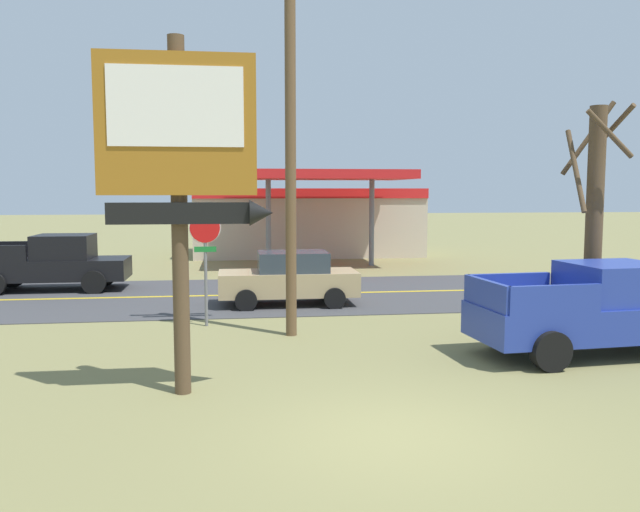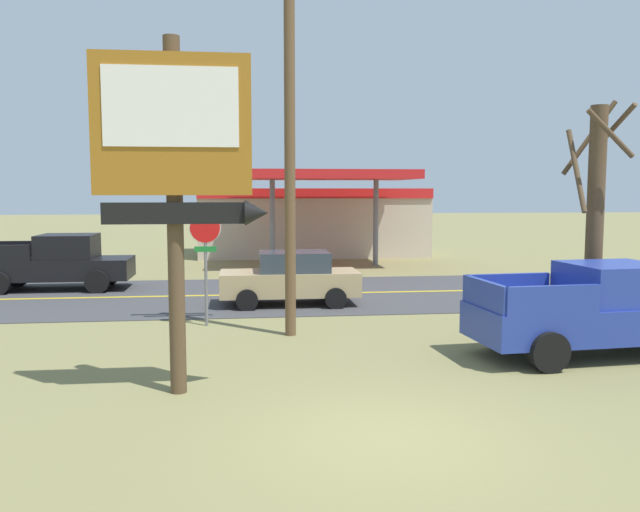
{
  "view_description": "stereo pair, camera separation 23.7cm",
  "coord_description": "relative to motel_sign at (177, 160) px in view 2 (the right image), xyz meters",
  "views": [
    {
      "loc": [
        -2.25,
        -8.81,
        3.5
      ],
      "look_at": [
        0.0,
        8.0,
        1.8
      ],
      "focal_mm": 36.84,
      "sensor_mm": 36.0,
      "label": 1
    },
    {
      "loc": [
        -2.02,
        -8.84,
        3.5
      ],
      "look_at": [
        0.0,
        8.0,
        1.8
      ],
      "focal_mm": 36.84,
      "sensor_mm": 36.0,
      "label": 2
    }
  ],
  "objects": [
    {
      "name": "ground_plane",
      "position": [
        3.07,
        -2.36,
        -4.01
      ],
      "size": [
        180.0,
        180.0,
        0.0
      ],
      "primitive_type": "plane",
      "color": "olive"
    },
    {
      "name": "road_asphalt",
      "position": [
        3.07,
        10.64,
        -4.0
      ],
      "size": [
        140.0,
        8.0,
        0.02
      ],
      "primitive_type": "cube",
      "color": "#3D3D3F",
      "rests_on": "ground"
    },
    {
      "name": "road_centre_line",
      "position": [
        3.07,
        10.64,
        -3.99
      ],
      "size": [
        126.0,
        0.2,
        0.01
      ],
      "primitive_type": "cube",
      "color": "gold",
      "rests_on": "road_asphalt"
    },
    {
      "name": "motel_sign",
      "position": [
        0.0,
        0.0,
        0.0
      ],
      "size": [
        2.88,
        0.54,
        6.04
      ],
      "color": "brown",
      "rests_on": "ground"
    },
    {
      "name": "stop_sign",
      "position": [
        0.13,
        5.78,
        -1.98
      ],
      "size": [
        0.8,
        0.08,
        2.95
      ],
      "color": "slate",
      "rests_on": "ground"
    },
    {
      "name": "utility_pole",
      "position": [
        2.21,
        4.43,
        1.23
      ],
      "size": [
        2.06,
        0.26,
        9.83
      ],
      "color": "brown",
      "rests_on": "ground"
    },
    {
      "name": "bare_tree",
      "position": [
        9.34,
        3.4,
        -1.08
      ],
      "size": [
        1.34,
        1.36,
        5.66
      ],
      "color": "brown",
      "rests_on": "ground"
    },
    {
      "name": "gas_station",
      "position": [
        4.86,
        24.4,
        -2.07
      ],
      "size": [
        12.0,
        11.5,
        4.4
      ],
      "color": "beige",
      "rests_on": "ground"
    },
    {
      "name": "pickup_blue_parked_on_lawn",
      "position": [
        8.5,
        1.69,
        -3.05
      ],
      "size": [
        5.34,
        2.56,
        1.96
      ],
      "color": "#233893",
      "rests_on": "ground"
    },
    {
      "name": "pickup_black_on_road",
      "position": [
        -5.4,
        12.64,
        -3.05
      ],
      "size": [
        5.2,
        2.24,
        1.96
      ],
      "color": "black",
      "rests_on": "ground"
    },
    {
      "name": "car_tan_mid_lane",
      "position": [
        2.53,
        8.64,
        -3.18
      ],
      "size": [
        4.2,
        2.0,
        1.64
      ],
      "color": "tan",
      "rests_on": "ground"
    }
  ]
}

